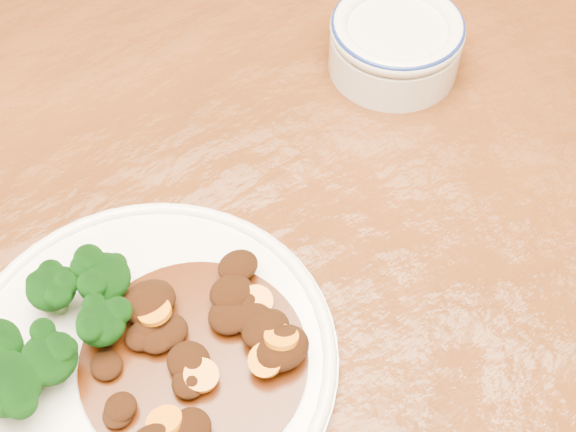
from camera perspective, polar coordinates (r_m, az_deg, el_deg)
dining_table at (r=0.71m, az=-1.72°, el=-6.68°), size 1.56×1.00×0.75m
dinner_plate at (r=0.60m, az=-10.08°, el=-10.01°), size 0.28×0.28×0.02m
broccoli_florets at (r=0.59m, az=-16.57°, el=-8.00°), size 0.13×0.09×0.05m
mince_stew at (r=0.58m, az=-6.40°, el=-9.29°), size 0.17×0.17×0.03m
dip_bowl at (r=0.78m, az=7.66°, el=12.17°), size 0.13×0.13×0.06m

